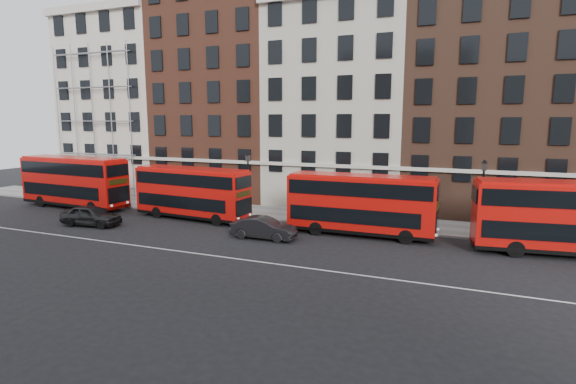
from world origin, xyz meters
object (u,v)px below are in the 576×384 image
at_px(bus_b, 192,192).
at_px(bus_c, 360,203).
at_px(car_rear, 91,215).
at_px(bus_d, 569,217).
at_px(car_front, 264,228).
at_px(bus_a, 74,181).

relative_size(bus_b, bus_c, 1.00).
relative_size(bus_b, car_rear, 2.19).
relative_size(bus_c, car_rear, 2.19).
relative_size(bus_d, car_front, 2.41).
distance_m(bus_c, car_front, 7.03).
xyz_separation_m(bus_b, bus_c, (14.10, -0.00, 0.04)).
height_order(bus_b, bus_d, bus_d).
height_order(bus_b, car_front, bus_b).
height_order(bus_c, car_front, bus_c).
height_order(bus_d, car_front, bus_d).
height_order(bus_a, car_front, bus_a).
bearing_deg(bus_c, bus_b, 179.54).
bearing_deg(bus_a, bus_b, 3.66).
bearing_deg(bus_b, bus_d, 5.29).
bearing_deg(bus_c, car_rear, -166.56).
xyz_separation_m(car_rear, car_front, (14.10, 1.58, -0.05)).
distance_m(bus_a, car_rear, 8.81).
xyz_separation_m(bus_d, car_front, (-18.66, -3.38, -1.68)).
bearing_deg(car_front, bus_d, -80.85).
distance_m(bus_a, bus_d, 39.83).
distance_m(bus_d, car_front, 19.04).
bearing_deg(car_rear, bus_a, 47.69).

